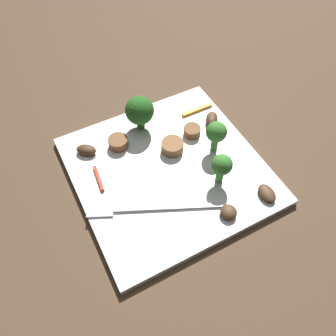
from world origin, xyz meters
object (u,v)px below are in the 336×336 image
broccoli_floret_1 (139,111)px  mushroom_0 (267,193)px  mushroom_2 (229,212)px  mushroom_3 (86,150)px  plate (168,170)px  mushroom_1 (212,119)px  broccoli_floret_2 (216,133)px  sausage_slice_2 (118,142)px  pepper_strip_1 (197,110)px  sausage_slice_1 (172,146)px  pepper_strip_0 (99,179)px  fork (144,209)px  broccoli_floret_0 (222,166)px  sausage_slice_0 (192,131)px

broccoli_floret_1 → mushroom_0: (-0.10, 0.19, -0.03)m
mushroom_2 → mushroom_3: same height
plate → mushroom_1: bearing=-155.3°
mushroom_3 → broccoli_floret_1: bearing=-173.8°
broccoli_floret_2 → sausage_slice_2: 0.15m
mushroom_3 → pepper_strip_1: (-0.19, 0.00, -0.00)m
broccoli_floret_1 → sausage_slice_1: 0.07m
mushroom_0 → pepper_strip_1: bearing=-89.9°
plate → sausage_slice_1: size_ratio=7.88×
mushroom_0 → mushroom_3: size_ratio=1.03×
mushroom_0 → mushroom_1: 0.15m
mushroom_3 → pepper_strip_1: 0.19m
plate → mushroom_1: size_ratio=8.47×
sausage_slice_2 → mushroom_0: 0.23m
mushroom_0 → pepper_strip_0: 0.23m
fork → broccoli_floret_0: size_ratio=3.33×
sausage_slice_0 → mushroom_1: size_ratio=0.86×
sausage_slice_2 → broccoli_floret_2: bearing=150.1°
fork → broccoli_floret_0: broccoli_floret_0 is taller
fork → broccoli_floret_1: size_ratio=2.94×
plate → pepper_strip_0: pepper_strip_0 is taller
sausage_slice_1 → pepper_strip_1: 0.09m
broccoli_floret_0 → mushroom_1: broccoli_floret_0 is taller
pepper_strip_1 → plate: bearing=39.8°
fork → broccoli_floret_1: 0.15m
fork → pepper_strip_1: same height
mushroom_0 → pepper_strip_0: mushroom_0 is taller
plate → sausage_slice_0: size_ratio=9.90×
broccoli_floret_0 → mushroom_3: (0.15, -0.13, -0.03)m
plate → sausage_slice_1: bearing=-128.7°
broccoli_floret_1 → mushroom_0: 0.22m
plate → mushroom_3: mushroom_3 is taller
mushroom_2 → pepper_strip_0: size_ratio=0.52×
plate → mushroom_3: size_ratio=8.82×
plate → pepper_strip_0: bearing=-16.2°
mushroom_2 → sausage_slice_1: bearing=-84.4°
sausage_slice_0 → sausage_slice_2: sausage_slice_2 is taller
sausage_slice_2 → pepper_strip_0: bearing=42.1°
broccoli_floret_1 → sausage_slice_0: (-0.06, 0.05, -0.03)m
sausage_slice_0 → mushroom_0: (-0.03, 0.14, -0.00)m
broccoli_floret_1 → sausage_slice_0: size_ratio=2.18×
broccoli_floret_1 → sausage_slice_2: broccoli_floret_1 is taller
sausage_slice_0 → mushroom_2: size_ratio=1.17×
fork → sausage_slice_0: (-0.12, -0.09, 0.00)m
plate → sausage_slice_0: 0.08m
broccoli_floret_1 → broccoli_floret_0: bearing=110.5°
broccoli_floret_0 → mushroom_1: bearing=-116.7°
broccoli_floret_2 → broccoli_floret_0: bearing=65.2°
broccoli_floret_1 → sausage_slice_1: broccoli_floret_1 is taller
broccoli_floret_0 → pepper_strip_0: size_ratio=1.16×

